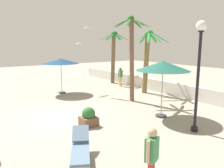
# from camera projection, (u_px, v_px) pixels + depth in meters

# --- Properties ---
(ground_plane) EXTENTS (56.00, 56.00, 0.00)m
(ground_plane) POSITION_uv_depth(u_px,v_px,m) (63.00, 118.00, 10.99)
(ground_plane) COLOR #9E9384
(boundary_wall) EXTENTS (25.20, 0.30, 0.91)m
(boundary_wall) POSITION_uv_depth(u_px,v_px,m) (176.00, 90.00, 15.53)
(boundary_wall) COLOR silver
(boundary_wall) RESTS_ON ground_plane
(patio_umbrella_0) EXTENTS (2.63, 2.63, 2.84)m
(patio_umbrella_0) POSITION_uv_depth(u_px,v_px,m) (163.00, 66.00, 10.72)
(patio_umbrella_0) COLOR #333338
(patio_umbrella_0) RESTS_ON ground_plane
(patio_umbrella_2) EXTENTS (2.64, 2.64, 2.61)m
(patio_umbrella_2) POSITION_uv_depth(u_px,v_px,m) (61.00, 61.00, 16.06)
(patio_umbrella_2) COLOR #333338
(patio_umbrella_2) RESTS_ON ground_plane
(palm_tree_0) EXTENTS (2.95, 2.89, 4.60)m
(palm_tree_0) POSITION_uv_depth(u_px,v_px,m) (147.00, 54.00, 15.95)
(palm_tree_0) COLOR olive
(palm_tree_0) RESTS_ON ground_plane
(palm_tree_1) EXTENTS (2.55, 2.34, 4.75)m
(palm_tree_1) POSITION_uv_depth(u_px,v_px,m) (114.00, 51.00, 20.16)
(palm_tree_1) COLOR brown
(palm_tree_1) RESTS_ON ground_plane
(palm_tree_2) EXTENTS (2.27, 2.27, 5.32)m
(palm_tree_2) POSITION_uv_depth(u_px,v_px,m) (131.00, 48.00, 13.75)
(palm_tree_2) COLOR brown
(palm_tree_2) RESTS_ON ground_plane
(lamp_post_0) EXTENTS (0.42, 0.42, 4.50)m
(lamp_post_0) POSITION_uv_depth(u_px,v_px,m) (199.00, 60.00, 8.76)
(lamp_post_0) COLOR black
(lamp_post_0) RESTS_ON ground_plane
(lounge_chair_0) EXTENTS (1.91, 1.34, 0.83)m
(lounge_chair_0) POSITION_uv_depth(u_px,v_px,m) (80.00, 148.00, 6.89)
(lounge_chair_0) COLOR #B7B7BC
(lounge_chair_0) RESTS_ON ground_plane
(guest_0) EXTENTS (0.37, 0.52, 1.67)m
(guest_0) POSITION_uv_depth(u_px,v_px,m) (152.00, 154.00, 5.29)
(guest_0) COLOR #D8333F
(guest_0) RESTS_ON ground_plane
(guest_1) EXTENTS (0.56, 0.27, 1.62)m
(guest_1) POSITION_uv_depth(u_px,v_px,m) (120.00, 75.00, 18.97)
(guest_1) COLOR gold
(guest_1) RESTS_ON ground_plane
(seagull_0) EXTENTS (1.29, 0.63, 0.15)m
(seagull_0) POSITION_uv_depth(u_px,v_px,m) (86.00, 28.00, 15.84)
(seagull_0) COLOR white
(seagull_1) EXTENTS (0.39, 0.94, 0.15)m
(seagull_1) POSITION_uv_depth(u_px,v_px,m) (80.00, 44.00, 16.47)
(seagull_1) COLOR white
(planter) EXTENTS (0.70, 0.70, 0.85)m
(planter) POSITION_uv_depth(u_px,v_px,m) (89.00, 117.00, 9.88)
(planter) COLOR brown
(planter) RESTS_ON ground_plane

